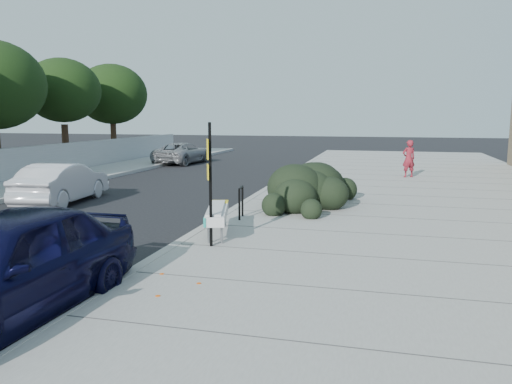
{
  "coord_description": "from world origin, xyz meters",
  "views": [
    {
      "loc": [
        4.27,
        -9.68,
        2.88
      ],
      "look_at": [
        1.22,
        2.15,
        1.0
      ],
      "focal_mm": 35.0,
      "sensor_mm": 36.0,
      "label": 1
    }
  ],
  "objects_px": {
    "bike_rack": "(241,199)",
    "sign_post": "(210,177)",
    "pedestrian": "(409,159)",
    "bench": "(217,213)",
    "suv_silver": "(182,153)",
    "sedan_navy": "(0,267)",
    "wagon_silver": "(62,183)"
  },
  "relations": [
    {
      "from": "bike_rack",
      "to": "sign_post",
      "type": "distance_m",
      "value": 3.12
    },
    {
      "from": "pedestrian",
      "to": "bench",
      "type": "bearing_deg",
      "value": 43.1
    },
    {
      "from": "bike_rack",
      "to": "suv_silver",
      "type": "height_order",
      "value": "suv_silver"
    },
    {
      "from": "bike_rack",
      "to": "sedan_navy",
      "type": "xyz_separation_m",
      "value": [
        -1.4,
        -7.09,
        0.15
      ]
    },
    {
      "from": "pedestrian",
      "to": "suv_silver",
      "type": "bearing_deg",
      "value": -46.68
    },
    {
      "from": "bench",
      "to": "wagon_silver",
      "type": "relative_size",
      "value": 0.53
    },
    {
      "from": "wagon_silver",
      "to": "suv_silver",
      "type": "xyz_separation_m",
      "value": [
        -1.5,
        13.74,
        -0.04
      ]
    },
    {
      "from": "sedan_navy",
      "to": "pedestrian",
      "type": "distance_m",
      "value": 18.61
    },
    {
      "from": "sedan_navy",
      "to": "pedestrian",
      "type": "height_order",
      "value": "pedestrian"
    },
    {
      "from": "sedan_navy",
      "to": "wagon_silver",
      "type": "bearing_deg",
      "value": 122.0
    },
    {
      "from": "bench",
      "to": "pedestrian",
      "type": "bearing_deg",
      "value": 53.84
    },
    {
      "from": "sign_post",
      "to": "wagon_silver",
      "type": "distance_m",
      "value": 8.21
    },
    {
      "from": "sign_post",
      "to": "pedestrian",
      "type": "distance_m",
      "value": 14.2
    },
    {
      "from": "suv_silver",
      "to": "sedan_navy",
      "type": "bearing_deg",
      "value": 110.68
    },
    {
      "from": "sign_post",
      "to": "suv_silver",
      "type": "relative_size",
      "value": 0.57
    },
    {
      "from": "sign_post",
      "to": "wagon_silver",
      "type": "xyz_separation_m",
      "value": [
        -6.79,
        4.53,
        -0.95
      ]
    },
    {
      "from": "sedan_navy",
      "to": "suv_silver",
      "type": "distance_m",
      "value": 23.39
    },
    {
      "from": "wagon_silver",
      "to": "bike_rack",
      "type": "bearing_deg",
      "value": 160.01
    },
    {
      "from": "sign_post",
      "to": "suv_silver",
      "type": "distance_m",
      "value": 20.09
    },
    {
      "from": "bike_rack",
      "to": "sign_post",
      "type": "height_order",
      "value": "sign_post"
    },
    {
      "from": "sign_post",
      "to": "sedan_navy",
      "type": "distance_m",
      "value": 4.5
    },
    {
      "from": "bench",
      "to": "sedan_navy",
      "type": "xyz_separation_m",
      "value": [
        -1.4,
        -5.14,
        0.16
      ]
    },
    {
      "from": "bench",
      "to": "pedestrian",
      "type": "distance_m",
      "value": 13.31
    },
    {
      "from": "sedan_navy",
      "to": "wagon_silver",
      "type": "distance_m",
      "value": 10.1
    },
    {
      "from": "bench",
      "to": "bike_rack",
      "type": "relative_size",
      "value": 2.54
    },
    {
      "from": "wagon_silver",
      "to": "pedestrian",
      "type": "relative_size",
      "value": 2.47
    },
    {
      "from": "bench",
      "to": "suv_silver",
      "type": "relative_size",
      "value": 0.48
    },
    {
      "from": "bike_rack",
      "to": "wagon_silver",
      "type": "relative_size",
      "value": 0.21
    },
    {
      "from": "sign_post",
      "to": "wagon_silver",
      "type": "relative_size",
      "value": 0.64
    },
    {
      "from": "bike_rack",
      "to": "pedestrian",
      "type": "bearing_deg",
      "value": 58.56
    },
    {
      "from": "bench",
      "to": "sedan_navy",
      "type": "height_order",
      "value": "sedan_navy"
    },
    {
      "from": "sedan_navy",
      "to": "suv_silver",
      "type": "xyz_separation_m",
      "value": [
        -6.7,
        22.41,
        -0.18
      ]
    }
  ]
}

